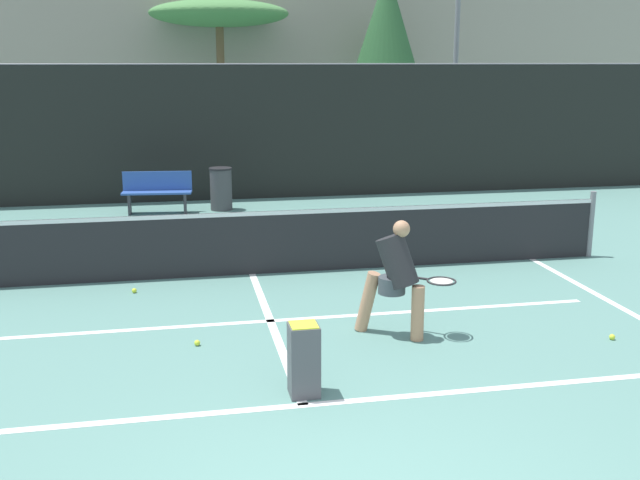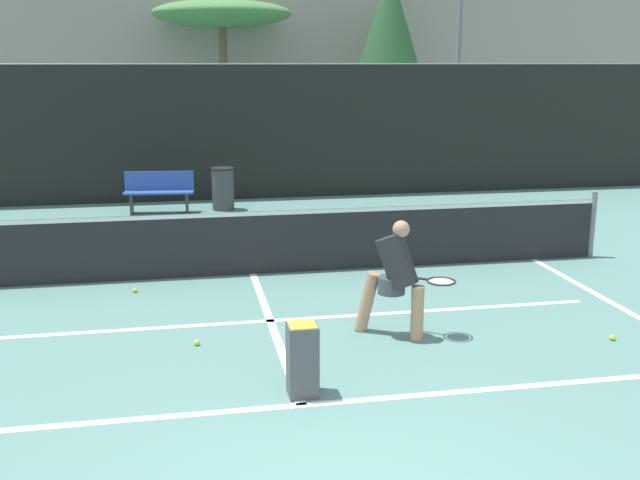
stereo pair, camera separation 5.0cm
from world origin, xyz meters
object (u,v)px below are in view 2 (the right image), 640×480
courtside_bench (159,191)px  parked_car (131,153)px  player_practicing (396,275)px  ball_hopper (302,358)px  trash_bin (223,189)px

courtside_bench → parked_car: size_ratio=0.35×
player_practicing → ball_hopper: bearing=-96.3°
player_practicing → courtside_bench: bearing=147.1°
courtside_bench → ball_hopper: bearing=-75.1°
courtside_bench → trash_bin: 1.33m
ball_hopper → parked_car: (-2.34, 14.68, 0.26)m
ball_hopper → parked_car: 14.86m
player_practicing → trash_bin: (-1.46, 8.00, -0.28)m
courtside_bench → player_practicing: bearing=-64.8°
courtside_bench → parked_car: (-0.85, 5.41, 0.17)m
ball_hopper → courtside_bench: (-1.49, 9.27, 0.09)m
trash_bin → parked_car: (-2.18, 5.34, 0.18)m
ball_hopper → trash_bin: bearing=91.0°
courtside_bench → trash_bin: (1.33, 0.07, -0.01)m
player_practicing → parked_car: (-3.64, 13.33, -0.10)m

